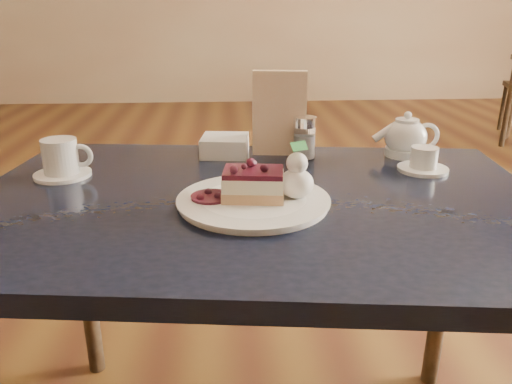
{
  "coord_description": "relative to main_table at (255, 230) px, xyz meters",
  "views": [
    {
      "loc": [
        -0.21,
        -0.81,
        1.02
      ],
      "look_at": [
        -0.16,
        -0.03,
        0.74
      ],
      "focal_mm": 35.0,
      "sensor_mm": 36.0,
      "label": 1
    }
  ],
  "objects": [
    {
      "name": "menu_card",
      "position": [
        0.08,
        0.29,
        0.17
      ],
      "size": [
        0.13,
        0.04,
        0.2
      ],
      "primitive_type": "cube",
      "rotation": [
        0.0,
        0.0,
        -0.12
      ],
      "color": "white",
      "rests_on": "main_table"
    },
    {
      "name": "dessert_plate",
      "position": [
        -0.01,
        -0.05,
        0.08
      ],
      "size": [
        0.27,
        0.27,
        0.01
      ],
      "primitive_type": "cylinder",
      "color": "white",
      "rests_on": "main_table"
    },
    {
      "name": "cheesecake_slice",
      "position": [
        -0.01,
        -0.05,
        0.11
      ],
      "size": [
        0.12,
        0.09,
        0.05
      ],
      "rotation": [
        0.0,
        0.0,
        -0.12
      ],
      "color": "#DFB179",
      "rests_on": "dessert_plate"
    },
    {
      "name": "whipped_cream",
      "position": [
        0.07,
        -0.05,
        0.11
      ],
      "size": [
        0.06,
        0.06,
        0.06
      ],
      "color": "white",
      "rests_on": "dessert_plate"
    },
    {
      "name": "sugar_shaker",
      "position": [
        0.13,
        0.24,
        0.12
      ],
      "size": [
        0.05,
        0.05,
        0.1
      ],
      "color": "white",
      "rests_on": "main_table"
    },
    {
      "name": "napkin_stack",
      "position": [
        -0.05,
        0.29,
        0.09
      ],
      "size": [
        0.12,
        0.12,
        0.05
      ],
      "primitive_type": "cube",
      "rotation": [
        0.0,
        0.0,
        -0.12
      ],
      "color": "white",
      "rests_on": "main_table"
    },
    {
      "name": "main_table",
      "position": [
        0.0,
        0.0,
        0.0
      ],
      "size": [
        1.17,
        0.85,
        0.69
      ],
      "rotation": [
        0.0,
        0.0,
        -0.12
      ],
      "color": "black",
      "rests_on": "ground"
    },
    {
      "name": "tea_set",
      "position": [
        0.38,
        0.22,
        0.11
      ],
      "size": [
        0.15,
        0.22,
        0.1
      ],
      "color": "white",
      "rests_on": "main_table"
    },
    {
      "name": "berry_sauce",
      "position": [
        -0.08,
        -0.04,
        0.09
      ],
      "size": [
        0.07,
        0.07,
        0.01
      ],
      "primitive_type": "cylinder",
      "color": "black",
      "rests_on": "dessert_plate"
    },
    {
      "name": "coffee_set",
      "position": [
        -0.4,
        0.14,
        0.11
      ],
      "size": [
        0.13,
        0.12,
        0.08
      ],
      "color": "white",
      "rests_on": "main_table"
    }
  ]
}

